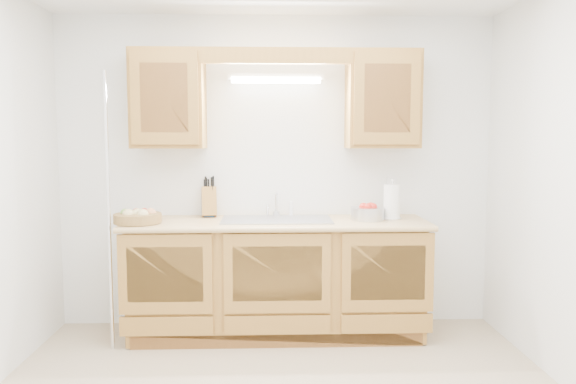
{
  "coord_description": "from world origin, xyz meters",
  "views": [
    {
      "loc": [
        -0.06,
        -3.06,
        1.54
      ],
      "look_at": [
        0.08,
        0.85,
        1.15
      ],
      "focal_mm": 35.0,
      "sensor_mm": 36.0,
      "label": 1
    }
  ],
  "objects_px": {
    "knife_block": "(209,201)",
    "apple_bowl": "(367,212)",
    "paper_towel": "(392,202)",
    "fruit_basket": "(138,217)"
  },
  "relations": [
    {
      "from": "fruit_basket",
      "to": "knife_block",
      "type": "height_order",
      "value": "knife_block"
    },
    {
      "from": "apple_bowl",
      "to": "paper_towel",
      "type": "bearing_deg",
      "value": 9.1
    },
    {
      "from": "fruit_basket",
      "to": "apple_bowl",
      "type": "relative_size",
      "value": 1.31
    },
    {
      "from": "knife_block",
      "to": "apple_bowl",
      "type": "bearing_deg",
      "value": -19.1
    },
    {
      "from": "knife_block",
      "to": "apple_bowl",
      "type": "height_order",
      "value": "knife_block"
    },
    {
      "from": "fruit_basket",
      "to": "apple_bowl",
      "type": "distance_m",
      "value": 1.73
    },
    {
      "from": "paper_towel",
      "to": "apple_bowl",
      "type": "xyz_separation_m",
      "value": [
        -0.19,
        -0.03,
        -0.07
      ]
    },
    {
      "from": "fruit_basket",
      "to": "apple_bowl",
      "type": "bearing_deg",
      "value": 3.69
    },
    {
      "from": "knife_block",
      "to": "apple_bowl",
      "type": "xyz_separation_m",
      "value": [
        1.24,
        -0.23,
        -0.06
      ]
    },
    {
      "from": "knife_block",
      "to": "apple_bowl",
      "type": "relative_size",
      "value": 1.24
    }
  ]
}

